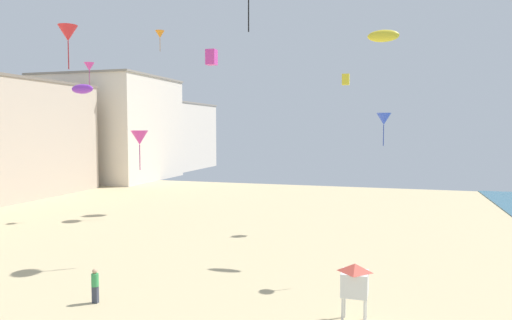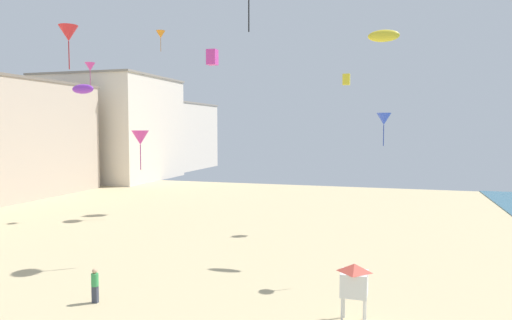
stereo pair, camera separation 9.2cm
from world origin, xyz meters
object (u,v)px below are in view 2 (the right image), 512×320
(kite_purple_parafoil, at_px, (83,89))
(kite_red_delta, at_px, (68,33))
(kite_orange_delta, at_px, (161,34))
(kite_flyer, at_px, (95,284))
(kite_yellow_box, at_px, (346,79))
(kite_yellow_parafoil, at_px, (384,36))
(kite_magenta_delta, at_px, (140,138))
(lifeguard_stand, at_px, (354,280))
(kite_magenta_box_2, at_px, (212,57))
(kite_blue_delta, at_px, (384,119))
(kite_magenta_delta_2, at_px, (90,67))

(kite_purple_parafoil, xyz_separation_m, kite_red_delta, (-0.32, -0.91, 3.55))
(kite_red_delta, bearing_deg, kite_orange_delta, 92.46)
(kite_flyer, xyz_separation_m, kite_yellow_box, (9.51, 20.18, 11.27))
(kite_orange_delta, distance_m, kite_yellow_parafoil, 22.33)
(kite_flyer, height_order, kite_magenta_delta, kite_magenta_delta)
(kite_magenta_delta, bearing_deg, kite_red_delta, -81.15)
(lifeguard_stand, height_order, kite_magenta_box_2, kite_magenta_box_2)
(kite_orange_delta, bearing_deg, kite_blue_delta, -33.41)
(kite_magenta_box_2, bearing_deg, kite_blue_delta, -46.19)
(kite_flyer, relative_size, kite_blue_delta, 0.92)
(kite_orange_delta, xyz_separation_m, kite_magenta_delta, (-1.26, -1.81, -9.61))
(kite_magenta_delta, height_order, kite_yellow_box, kite_yellow_box)
(lifeguard_stand, height_order, kite_purple_parafoil, kite_purple_parafoil)
(kite_magenta_delta_2, bearing_deg, kite_magenta_delta, 22.62)
(kite_purple_parafoil, xyz_separation_m, kite_magenta_delta_2, (-6.15, 9.25, 2.88))
(kite_purple_parafoil, height_order, kite_magenta_box_2, kite_magenta_box_2)
(kite_flyer, height_order, kite_yellow_parafoil, kite_yellow_parafoil)
(kite_red_delta, bearing_deg, lifeguard_stand, -18.79)
(kite_purple_parafoil, relative_size, kite_magenta_delta, 0.46)
(kite_purple_parafoil, xyz_separation_m, kite_magenta_box_2, (2.51, 17.05, 4.48))
(kite_purple_parafoil, height_order, kite_magenta_delta_2, kite_magenta_delta_2)
(kite_yellow_parafoil, bearing_deg, lifeguard_stand, -93.42)
(kite_purple_parafoil, bearing_deg, kite_yellow_parafoil, 11.83)
(kite_yellow_box, distance_m, kite_magenta_box_2, 15.26)
(lifeguard_stand, relative_size, kite_magenta_box_2, 1.67)
(kite_magenta_delta, xyz_separation_m, kite_yellow_box, (18.56, 0.66, 4.81))
(kite_magenta_delta_2, bearing_deg, kite_red_delta, -60.14)
(kite_purple_parafoil, xyz_separation_m, kite_yellow_box, (16.40, 11.57, 1.30))
(kite_orange_delta, xyz_separation_m, kite_blue_delta, (20.62, -13.60, -8.26))
(kite_magenta_box_2, height_order, kite_red_delta, kite_magenta_box_2)
(kite_yellow_box, distance_m, kite_yellow_parafoil, 8.32)
(kite_flyer, relative_size, kite_yellow_box, 1.85)
(kite_magenta_delta, bearing_deg, kite_yellow_parafoil, -17.53)
(kite_orange_delta, height_order, kite_yellow_box, kite_orange_delta)
(kite_flyer, distance_m, kite_red_delta, 17.15)
(lifeguard_stand, height_order, kite_yellow_box, kite_yellow_box)
(kite_orange_delta, distance_m, kite_red_delta, 13.88)
(lifeguard_stand, xyz_separation_m, kite_orange_delta, (-19.70, 20.14, 15.16))
(kite_purple_parafoil, height_order, kite_yellow_parafoil, kite_yellow_parafoil)
(kite_magenta_delta, height_order, kite_red_delta, kite_red_delta)
(kite_orange_delta, relative_size, kite_magenta_delta_2, 0.94)
(kite_magenta_delta_2, xyz_separation_m, kite_blue_delta, (25.86, -10.13, -5.03))
(kite_orange_delta, distance_m, kite_magenta_delta, 9.86)
(kite_magenta_delta, relative_size, kite_yellow_parafoil, 1.84)
(lifeguard_stand, xyz_separation_m, kite_magenta_delta, (-20.95, 18.33, 5.55))
(kite_flyer, relative_size, kite_orange_delta, 0.85)
(kite_yellow_parafoil, bearing_deg, kite_red_delta, -165.86)
(kite_magenta_box_2, xyz_separation_m, kite_red_delta, (-2.83, -17.96, -0.93))
(kite_flyer, height_order, kite_magenta_delta_2, kite_magenta_delta_2)
(kite_blue_delta, xyz_separation_m, kite_yellow_parafoil, (-0.23, 4.95, 5.36))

